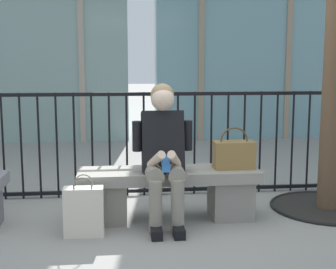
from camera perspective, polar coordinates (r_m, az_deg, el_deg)
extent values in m
plane|color=gray|center=(4.27, 0.15, -10.20)|extent=(60.00, 60.00, 0.00)
cube|color=gray|center=(4.16, 0.15, -4.97)|extent=(1.60, 0.44, 0.10)
cube|color=gray|center=(4.20, -7.55, -8.11)|extent=(0.36, 0.37, 0.35)
cube|color=gray|center=(4.32, 7.62, -7.65)|extent=(0.36, 0.37, 0.35)
cylinder|color=gray|center=(3.96, -1.77, -4.65)|extent=(0.15, 0.40, 0.15)
cylinder|color=gray|center=(3.83, -1.52, -8.90)|extent=(0.11, 0.11, 0.45)
cube|color=black|center=(3.83, -1.44, -11.80)|extent=(0.09, 0.22, 0.08)
cylinder|color=gray|center=(3.98, 0.82, -4.58)|extent=(0.15, 0.40, 0.15)
cylinder|color=gray|center=(3.85, 1.18, -8.81)|extent=(0.11, 0.11, 0.45)
cube|color=black|center=(3.85, 1.29, -11.70)|extent=(0.09, 0.22, 0.08)
cube|color=black|center=(4.06, -0.67, -0.86)|extent=(0.36, 0.30, 0.55)
cylinder|color=black|center=(4.03, -3.79, -0.22)|extent=(0.08, 0.08, 0.26)
cylinder|color=beige|center=(3.85, -1.54, -3.17)|extent=(0.16, 0.28, 0.20)
cylinder|color=black|center=(4.07, 2.41, -0.12)|extent=(0.08, 0.08, 0.26)
cylinder|color=beige|center=(3.87, 0.82, -3.12)|extent=(0.16, 0.28, 0.20)
cube|color=#2D6BB7|center=(3.81, -0.27, -3.63)|extent=(0.07, 0.10, 0.13)
sphere|color=beige|center=(3.99, -0.66, 4.34)|extent=(0.20, 0.20, 0.20)
sphere|color=#997F59|center=(4.02, -0.70, 4.79)|extent=(0.20, 0.20, 0.20)
cube|color=olive|center=(4.22, 8.03, -2.48)|extent=(0.36, 0.18, 0.24)
torus|color=brown|center=(4.20, 8.06, -0.78)|extent=(0.25, 0.02, 0.25)
cube|color=beige|center=(3.87, -10.22, -9.23)|extent=(0.32, 0.15, 0.40)
torus|color=slate|center=(3.76, -10.37, -6.29)|extent=(0.15, 0.01, 0.15)
torus|color=slate|center=(3.86, -10.25, -5.89)|extent=(0.15, 0.01, 0.15)
cylinder|color=black|center=(5.02, -19.45, -1.44)|extent=(0.02, 0.02, 1.09)
cylinder|color=black|center=(4.98, -17.46, -1.42)|extent=(0.02, 0.02, 1.09)
cylinder|color=black|center=(4.95, -15.43, -1.39)|extent=(0.02, 0.02, 1.09)
cylinder|color=black|center=(4.92, -13.38, -1.37)|extent=(0.02, 0.02, 1.09)
cylinder|color=black|center=(4.90, -11.31, -1.34)|extent=(0.02, 0.02, 1.09)
cylinder|color=black|center=(4.89, -9.23, -1.31)|extent=(0.02, 0.02, 1.09)
cylinder|color=black|center=(4.88, -7.13, -1.28)|extent=(0.02, 0.02, 1.09)
cylinder|color=black|center=(4.88, -5.04, -1.25)|extent=(0.02, 0.02, 1.09)
cylinder|color=black|center=(4.89, -2.95, -1.21)|extent=(0.02, 0.02, 1.09)
cylinder|color=black|center=(4.90, -0.87, -1.18)|extent=(0.02, 0.02, 1.09)
cylinder|color=black|center=(4.92, 1.20, -1.14)|extent=(0.02, 0.02, 1.09)
cylinder|color=black|center=(4.95, 3.25, -1.10)|extent=(0.02, 0.02, 1.09)
cylinder|color=black|center=(4.98, 5.28, -1.06)|extent=(0.02, 0.02, 1.09)
cylinder|color=black|center=(5.02, 7.28, -1.02)|extent=(0.02, 0.02, 1.09)
cylinder|color=black|center=(5.06, 9.24, -0.98)|extent=(0.02, 0.02, 1.09)
cylinder|color=black|center=(5.11, 11.17, -0.94)|extent=(0.02, 0.02, 1.09)
cylinder|color=black|center=(5.17, 13.06, -0.90)|extent=(0.02, 0.02, 1.09)
cylinder|color=black|center=(5.23, 14.91, -0.85)|extent=(0.02, 0.02, 1.09)
cylinder|color=black|center=(5.30, 16.71, -0.81)|extent=(0.02, 0.02, 1.09)
cylinder|color=black|center=(5.37, 18.47, -0.77)|extent=(0.02, 0.02, 1.09)
cube|color=black|center=(5.01, -0.85, -6.77)|extent=(9.28, 0.04, 0.04)
cube|color=black|center=(4.84, -0.88, 4.97)|extent=(9.28, 0.04, 0.04)
cylinder|color=black|center=(4.82, 18.83, -8.42)|extent=(1.06, 1.06, 0.01)
torus|color=black|center=(4.81, 18.83, -8.35)|extent=(1.09, 1.09, 0.03)
cylinder|color=brown|center=(4.63, 19.85, 12.10)|extent=(0.20, 0.20, 3.40)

